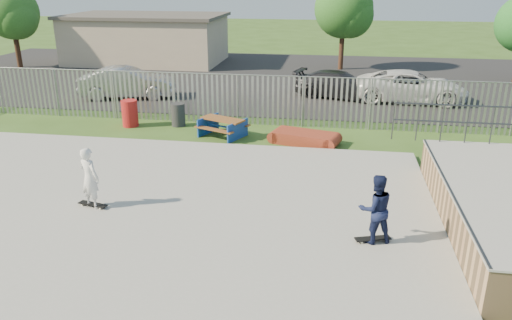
# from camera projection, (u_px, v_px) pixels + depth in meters

# --- Properties ---
(ground) EXTENTS (120.00, 120.00, 0.00)m
(ground) POSITION_uv_depth(u_px,v_px,m) (127.00, 225.00, 12.06)
(ground) COLOR #31511B
(ground) RESTS_ON ground
(concrete_slab) EXTENTS (15.00, 12.00, 0.15)m
(concrete_slab) POSITION_uv_depth(u_px,v_px,m) (126.00, 222.00, 12.03)
(concrete_slab) COLOR #989893
(concrete_slab) RESTS_ON ground
(fence) EXTENTS (26.04, 16.02, 2.00)m
(fence) POSITION_uv_depth(u_px,v_px,m) (211.00, 132.00, 15.81)
(fence) COLOR gray
(fence) RESTS_ON ground
(picnic_table) EXTENTS (2.03, 1.89, 0.69)m
(picnic_table) POSITION_uv_depth(u_px,v_px,m) (223.00, 127.00, 18.54)
(picnic_table) COLOR brown
(picnic_table) RESTS_ON ground
(funbox) EXTENTS (2.28, 1.57, 0.42)m
(funbox) POSITION_uv_depth(u_px,v_px,m) (305.00, 138.00, 17.78)
(funbox) COLOR maroon
(funbox) RESTS_ON ground
(trash_bin_red) EXTENTS (0.63, 0.63, 1.05)m
(trash_bin_red) POSITION_uv_depth(u_px,v_px,m) (130.00, 113.00, 19.73)
(trash_bin_red) COLOR #AB1A1A
(trash_bin_red) RESTS_ON ground
(trash_bin_grey) EXTENTS (0.54, 0.54, 0.91)m
(trash_bin_grey) POSITION_uv_depth(u_px,v_px,m) (178.00, 115.00, 19.81)
(trash_bin_grey) COLOR #292A2C
(trash_bin_grey) RESTS_ON ground
(parking_lot) EXTENTS (40.00, 18.00, 0.02)m
(parking_lot) POSITION_uv_depth(u_px,v_px,m) (253.00, 76.00, 29.64)
(parking_lot) COLOR black
(parking_lot) RESTS_ON ground
(car_silver) EXTENTS (4.75, 2.59, 1.49)m
(car_silver) POSITION_uv_depth(u_px,v_px,m) (128.00, 83.00, 24.17)
(car_silver) COLOR #A7A7AB
(car_silver) RESTS_ON parking_lot
(car_dark) EXTENTS (4.69, 2.83, 1.27)m
(car_dark) POSITION_uv_depth(u_px,v_px,m) (339.00, 85.00, 24.27)
(car_dark) COLOR black
(car_dark) RESTS_ON parking_lot
(car_white) EXTENTS (5.27, 2.65, 1.43)m
(car_white) POSITION_uv_depth(u_px,v_px,m) (411.00, 86.00, 23.52)
(car_white) COLOR white
(car_white) RESTS_ON parking_lot
(building) EXTENTS (10.40, 6.40, 3.20)m
(building) POSITION_uv_depth(u_px,v_px,m) (147.00, 38.00, 33.96)
(building) COLOR #B6A48C
(building) RESTS_ON ground
(tree_left) EXTENTS (3.32, 3.32, 5.13)m
(tree_left) POSITION_uv_depth(u_px,v_px,m) (12.00, 13.00, 31.25)
(tree_left) COLOR #3E2619
(tree_left) RESTS_ON ground
(tree_mid) EXTENTS (3.58, 3.58, 5.52)m
(tree_mid) POSITION_uv_depth(u_px,v_px,m) (344.00, 9.00, 30.55)
(tree_mid) COLOR #42271A
(tree_mid) RESTS_ON ground
(skateboard_a) EXTENTS (0.82, 0.44, 0.08)m
(skateboard_a) POSITION_uv_depth(u_px,v_px,m) (373.00, 239.00, 11.00)
(skateboard_a) COLOR black
(skateboard_a) RESTS_ON concrete_slab
(skateboard_b) EXTENTS (0.82, 0.37, 0.08)m
(skateboard_b) POSITION_uv_depth(u_px,v_px,m) (93.00, 205.00, 12.65)
(skateboard_b) COLOR black
(skateboard_b) RESTS_ON concrete_slab
(skater_navy) EXTENTS (0.91, 0.80, 1.57)m
(skater_navy) POSITION_uv_depth(u_px,v_px,m) (376.00, 209.00, 10.74)
(skater_navy) COLOR #141B3F
(skater_navy) RESTS_ON concrete_slab
(skater_white) EXTENTS (0.67, 0.57, 1.57)m
(skater_white) POSITION_uv_depth(u_px,v_px,m) (90.00, 178.00, 12.39)
(skater_white) COLOR silver
(skater_white) RESTS_ON concrete_slab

